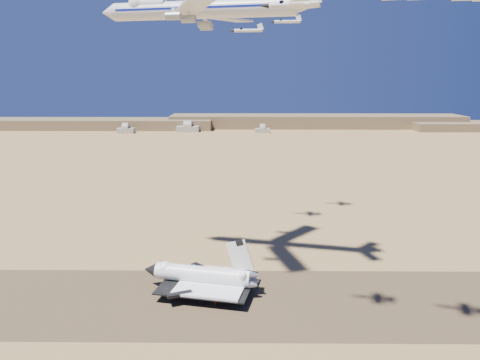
{
  "coord_description": "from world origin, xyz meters",
  "views": [
    {
      "loc": [
        16.23,
        -143.59,
        73.67
      ],
      "look_at": [
        14.8,
        8.0,
        39.84
      ],
      "focal_mm": 35.0,
      "sensor_mm": 36.0,
      "label": 1
    }
  ],
  "objects_px": {
    "crew_b": "(216,303)",
    "chase_jet_e": "(287,22)",
    "carrier_747": "(196,10)",
    "crew_c": "(218,299)",
    "chase_jet_a": "(293,5)",
    "shuttle": "(202,277)",
    "crew_a": "(222,298)",
    "chase_jet_d": "(247,30)"
  },
  "relations": [
    {
      "from": "shuttle",
      "to": "crew_b",
      "type": "bearing_deg",
      "value": -50.47
    },
    {
      "from": "carrier_747",
      "to": "chase_jet_a",
      "type": "relative_size",
      "value": 5.16
    },
    {
      "from": "crew_b",
      "to": "carrier_747",
      "type": "bearing_deg",
      "value": 4.83
    },
    {
      "from": "crew_c",
      "to": "chase_jet_d",
      "type": "bearing_deg",
      "value": -50.5
    },
    {
      "from": "crew_c",
      "to": "crew_a",
      "type": "bearing_deg",
      "value": -111.33
    },
    {
      "from": "carrier_747",
      "to": "chase_jet_d",
      "type": "relative_size",
      "value": 4.94
    },
    {
      "from": "crew_b",
      "to": "chase_jet_a",
      "type": "relative_size",
      "value": 0.11
    },
    {
      "from": "chase_jet_a",
      "to": "carrier_747",
      "type": "bearing_deg",
      "value": 132.47
    },
    {
      "from": "shuttle",
      "to": "carrier_747",
      "type": "height_order",
      "value": "carrier_747"
    },
    {
      "from": "crew_a",
      "to": "chase_jet_e",
      "type": "distance_m",
      "value": 139.53
    },
    {
      "from": "carrier_747",
      "to": "chase_jet_d",
      "type": "xyz_separation_m",
      "value": [
        18.3,
        48.01,
        -2.58
      ]
    },
    {
      "from": "crew_a",
      "to": "crew_b",
      "type": "distance_m",
      "value": 3.7
    },
    {
      "from": "shuttle",
      "to": "carrier_747",
      "type": "relative_size",
      "value": 0.52
    },
    {
      "from": "crew_c",
      "to": "chase_jet_e",
      "type": "xyz_separation_m",
      "value": [
        29.09,
        95.26,
        98.47
      ]
    },
    {
      "from": "carrier_747",
      "to": "crew_a",
      "type": "height_order",
      "value": "carrier_747"
    },
    {
      "from": "chase_jet_a",
      "to": "crew_a",
      "type": "bearing_deg",
      "value": 142.45
    },
    {
      "from": "carrier_747",
      "to": "crew_c",
      "type": "height_order",
      "value": "carrier_747"
    },
    {
      "from": "crew_b",
      "to": "chase_jet_a",
      "type": "height_order",
      "value": "chase_jet_a"
    },
    {
      "from": "crew_b",
      "to": "crew_c",
      "type": "bearing_deg",
      "value": -23.14
    },
    {
      "from": "shuttle",
      "to": "carrier_747",
      "type": "xyz_separation_m",
      "value": [
        -2.26,
        20.21,
        90.74
      ]
    },
    {
      "from": "shuttle",
      "to": "crew_c",
      "type": "xyz_separation_m",
      "value": [
        6.07,
        -7.72,
        -4.46
      ]
    },
    {
      "from": "shuttle",
      "to": "chase_jet_a",
      "type": "xyz_separation_m",
      "value": [
        26.47,
        -30.34,
        85.19
      ]
    },
    {
      "from": "carrier_747",
      "to": "crew_b",
      "type": "height_order",
      "value": "carrier_747"
    },
    {
      "from": "crew_c",
      "to": "chase_jet_a",
      "type": "relative_size",
      "value": 0.12
    },
    {
      "from": "crew_a",
      "to": "chase_jet_d",
      "type": "bearing_deg",
      "value": -30.24
    },
    {
      "from": "crew_b",
      "to": "chase_jet_e",
      "type": "height_order",
      "value": "chase_jet_e"
    },
    {
      "from": "chase_jet_a",
      "to": "shuttle",
      "type": "bearing_deg",
      "value": 143.96
    },
    {
      "from": "carrier_747",
      "to": "chase_jet_e",
      "type": "bearing_deg",
      "value": 73.8
    },
    {
      "from": "shuttle",
      "to": "chase_jet_a",
      "type": "height_order",
      "value": "chase_jet_a"
    },
    {
      "from": "crew_b",
      "to": "chase_jet_d",
      "type": "height_order",
      "value": "chase_jet_d"
    },
    {
      "from": "crew_c",
      "to": "chase_jet_e",
      "type": "relative_size",
      "value": 0.12
    },
    {
      "from": "crew_b",
      "to": "chase_jet_e",
      "type": "relative_size",
      "value": 0.1
    },
    {
      "from": "chase_jet_a",
      "to": "chase_jet_e",
      "type": "bearing_deg",
      "value": 98.65
    },
    {
      "from": "crew_a",
      "to": "crew_b",
      "type": "height_order",
      "value": "same"
    },
    {
      "from": "chase_jet_a",
      "to": "crew_b",
      "type": "bearing_deg",
      "value": 149.39
    },
    {
      "from": "shuttle",
      "to": "crew_b",
      "type": "height_order",
      "value": "shuttle"
    },
    {
      "from": "chase_jet_e",
      "to": "crew_b",
      "type": "bearing_deg",
      "value": -101.15
    },
    {
      "from": "crew_b",
      "to": "chase_jet_e",
      "type": "bearing_deg",
      "value": -26.16
    },
    {
      "from": "crew_a",
      "to": "chase_jet_e",
      "type": "relative_size",
      "value": 0.1
    },
    {
      "from": "crew_a",
      "to": "crew_c",
      "type": "relative_size",
      "value": 0.88
    },
    {
      "from": "crew_b",
      "to": "chase_jet_a",
      "type": "xyz_separation_m",
      "value": [
        21.06,
        -19.97,
        89.75
      ]
    },
    {
      "from": "crew_c",
      "to": "chase_jet_d",
      "type": "xyz_separation_m",
      "value": [
        9.97,
        75.94,
        92.61
      ]
    }
  ]
}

